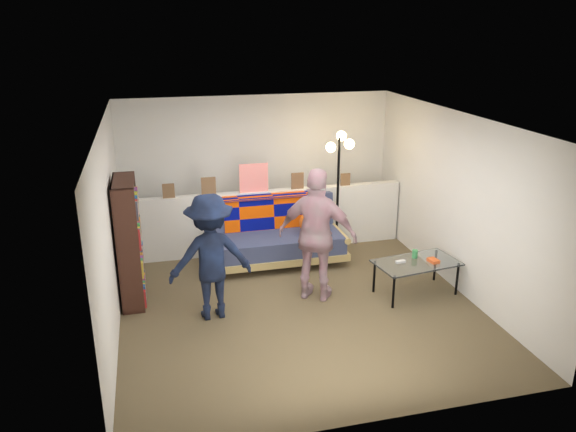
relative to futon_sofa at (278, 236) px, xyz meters
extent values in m
plane|color=brown|center=(-0.08, -1.31, -0.40)|extent=(5.00, 5.00, 0.00)
cube|color=silver|center=(-0.08, 1.19, 0.80)|extent=(4.50, 0.10, 2.40)
cube|color=silver|center=(-2.33, -1.31, 0.80)|extent=(0.10, 5.00, 2.40)
cube|color=silver|center=(2.17, -1.31, 0.80)|extent=(0.10, 5.00, 2.40)
cube|color=white|center=(-0.08, -1.31, 2.00)|extent=(4.50, 5.00, 0.10)
cube|color=silver|center=(-0.08, 0.49, 0.10)|extent=(4.45, 0.15, 1.00)
cube|color=brown|center=(-1.58, 0.47, 0.71)|extent=(0.18, 0.02, 0.22)
cube|color=brown|center=(-0.98, 0.47, 0.74)|extent=(0.22, 0.02, 0.28)
cube|color=white|center=(-0.28, 0.47, 0.82)|extent=(0.45, 0.02, 0.45)
cube|color=brown|center=(0.42, 0.47, 0.73)|extent=(0.20, 0.02, 0.26)
cube|color=brown|center=(1.22, 0.47, 0.70)|extent=(0.16, 0.02, 0.20)
cube|color=tan|center=(-0.02, -0.07, -0.24)|extent=(2.03, 0.91, 0.11)
cube|color=#323B5B|center=(-0.02, -0.12, -0.06)|extent=(1.92, 0.75, 0.26)
cube|color=#323B5B|center=(-0.02, 0.28, 0.26)|extent=(1.92, 0.26, 0.60)
cylinder|color=tan|center=(-0.98, -0.07, 0.02)|extent=(0.10, 0.91, 0.10)
cylinder|color=tan|center=(0.94, -0.07, 0.02)|extent=(0.10, 0.91, 0.10)
cube|color=#050D71|center=(-0.02, 0.19, 0.26)|extent=(1.55, 0.11, 0.55)
cube|color=#050D71|center=(-0.02, 0.33, 0.55)|extent=(1.55, 0.27, 0.03)
sphere|color=#F85C16|center=(0.46, -0.12, 0.22)|extent=(0.32, 0.32, 0.32)
cube|color=black|center=(-2.28, -0.78, 0.42)|extent=(0.02, 0.83, 1.65)
cube|color=black|center=(-2.16, -1.18, 0.42)|extent=(0.28, 0.02, 1.65)
cube|color=black|center=(-2.16, -0.37, 0.42)|extent=(0.28, 0.02, 1.65)
cube|color=black|center=(-2.16, -0.78, 1.24)|extent=(0.28, 0.83, 0.02)
cube|color=black|center=(-2.16, -0.78, -0.39)|extent=(0.28, 0.83, 0.04)
cube|color=black|center=(-2.16, -0.78, 0.04)|extent=(0.28, 0.79, 0.02)
cube|color=black|center=(-2.16, -0.78, 0.42)|extent=(0.28, 0.79, 0.02)
cube|color=black|center=(-2.16, -0.78, 0.81)|extent=(0.28, 0.79, 0.02)
cube|color=#AB222E|center=(-2.14, -0.78, -0.22)|extent=(0.20, 0.77, 0.28)
cube|color=#286DAF|center=(-2.14, -0.78, 0.18)|extent=(0.20, 0.77, 0.26)
cube|color=yellow|center=(-2.14, -0.78, 0.57)|extent=(0.20, 0.77, 0.28)
cube|color=#389C5D|center=(-2.14, -0.78, 0.95)|extent=(0.20, 0.77, 0.26)
cylinder|color=black|center=(1.09, -1.83, -0.18)|extent=(0.04, 0.04, 0.44)
cylinder|color=black|center=(2.08, -1.69, -0.18)|extent=(0.04, 0.04, 0.44)
cylinder|color=black|center=(1.03, -1.35, -0.18)|extent=(0.04, 0.04, 0.44)
cylinder|color=black|center=(2.01, -1.21, -0.18)|extent=(0.04, 0.04, 0.44)
cube|color=silver|center=(1.55, -1.52, 0.05)|extent=(1.18, 0.76, 0.02)
cube|color=silver|center=(1.33, -1.49, 0.08)|extent=(0.14, 0.07, 0.03)
cube|color=orange|center=(1.76, -1.58, 0.08)|extent=(0.13, 0.17, 0.04)
cylinder|color=#3E9552|center=(1.59, -1.38, 0.12)|extent=(0.09, 0.09, 0.11)
cylinder|color=black|center=(0.98, 0.13, -0.39)|extent=(0.34, 0.34, 0.03)
cylinder|color=black|center=(0.98, 0.13, 0.52)|extent=(0.05, 0.05, 1.86)
sphere|color=#FFC672|center=(0.89, 0.23, 1.29)|extent=(0.15, 0.15, 0.15)
sphere|color=#FFC672|center=(1.11, 0.04, 1.37)|extent=(0.15, 0.15, 0.15)
sphere|color=#FFC672|center=(1.06, 0.24, 1.45)|extent=(0.15, 0.15, 0.15)
imported|color=black|center=(-1.18, -1.45, 0.39)|extent=(1.07, 0.67, 1.59)
imported|color=pink|center=(0.22, -1.31, 0.48)|extent=(1.11, 0.92, 1.78)
camera|label=1|loc=(-1.80, -7.78, 3.11)|focal=35.00mm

